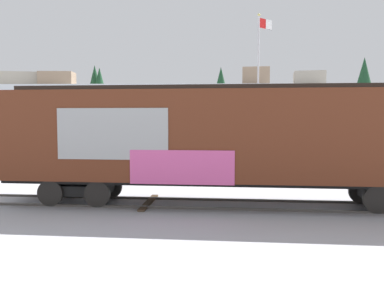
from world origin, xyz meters
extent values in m
plane|color=#B2B5BC|center=(0.00, 0.00, 0.00)|extent=(260.00, 260.00, 0.00)
cube|color=#4C4742|center=(-1.53, -0.72, 0.04)|extent=(59.87, 4.17, 0.08)
cube|color=#4C4742|center=(-1.44, 0.72, 0.04)|extent=(59.87, 4.17, 0.08)
cube|color=#423323|center=(-4.49, 0.20, 0.04)|extent=(0.41, 2.51, 0.07)
cube|color=#5B2B19|center=(-1.48, 0.00, 2.51)|extent=(16.77, 3.94, 3.03)
cube|color=#2D2823|center=(-1.48, 0.00, 4.14)|extent=(15.78, 1.47, 0.24)
cube|color=#999999|center=(-5.46, -1.16, 2.58)|extent=(3.65, 0.28, 1.66)
cube|color=#CC4C8C|center=(-3.21, -1.31, 1.52)|extent=(3.35, 0.26, 1.10)
cube|color=black|center=(-1.48, 0.00, 0.89)|extent=(16.36, 2.65, 0.20)
cube|color=black|center=(-6.99, 0.37, 0.51)|extent=(2.18, 1.41, 0.36)
cylinder|color=black|center=(-7.89, -0.29, 0.46)|extent=(0.93, 0.18, 0.92)
cylinder|color=black|center=(-7.79, 1.15, 0.46)|extent=(0.93, 0.18, 0.92)
cylinder|color=black|center=(-6.19, -0.40, 0.46)|extent=(0.93, 0.18, 0.92)
cylinder|color=black|center=(-6.09, 1.03, 0.46)|extent=(0.93, 0.18, 0.92)
cylinder|color=black|center=(3.12, -1.03, 0.46)|extent=(0.93, 0.18, 0.92)
cylinder|color=black|center=(3.22, 0.40, 0.46)|extent=(0.93, 0.18, 0.92)
cylinder|color=silver|center=(1.15, 11.86, 4.88)|extent=(0.12, 0.12, 9.75)
sphere|color=#D8CC66|center=(1.15, 11.86, 9.83)|extent=(0.18, 0.18, 0.18)
cube|color=red|center=(1.67, 12.26, 9.35)|extent=(0.95, 0.76, 0.62)
cube|color=white|center=(1.90, 12.45, 9.35)|extent=(0.49, 0.40, 0.62)
cube|color=silver|center=(0.00, 61.32, 4.09)|extent=(132.53, 39.33, 8.17)
cube|color=#9E9384|center=(15.13, 49.53, 9.45)|extent=(5.69, 5.61, 2.55)
cube|color=#8C725B|center=(-26.86, 49.53, 9.52)|extent=(5.74, 3.47, 2.69)
cube|color=#9E9384|center=(-33.10, 49.53, 9.51)|extent=(7.21, 4.41, 2.66)
cube|color=#8C725B|center=(6.38, 49.53, 9.82)|extent=(4.74, 3.72, 3.30)
cone|color=#193D23|center=(0.59, 49.27, 9.89)|extent=(1.71, 1.71, 3.43)
cone|color=#193D23|center=(22.85, 46.55, 10.42)|extent=(2.25, 2.25, 4.49)
cone|color=#193D23|center=(15.18, 53.20, 9.69)|extent=(1.52, 1.52, 3.04)
cone|color=#193D23|center=(-21.77, 53.94, 10.40)|extent=(2.23, 2.23, 4.46)
cone|color=#193D23|center=(-20.69, 53.16, 10.15)|extent=(1.97, 1.97, 3.95)
cube|color=silver|center=(-5.73, 6.24, 0.62)|extent=(4.50, 2.17, 0.61)
cube|color=#2D333D|center=(-5.98, 6.26, 1.23)|extent=(2.00, 1.79, 0.60)
cylinder|color=black|center=(-4.18, 6.98, 0.32)|extent=(0.66, 0.27, 0.64)
cylinder|color=black|center=(-4.32, 5.25, 0.32)|extent=(0.66, 0.27, 0.64)
cylinder|color=black|center=(-7.14, 7.22, 0.32)|extent=(0.66, 0.27, 0.64)
cylinder|color=black|center=(-7.28, 5.49, 0.32)|extent=(0.66, 0.27, 0.64)
cube|color=#1E5933|center=(-0.12, 6.44, 0.66)|extent=(4.62, 2.02, 0.68)
cube|color=#2D333D|center=(-0.20, 6.45, 1.37)|extent=(2.21, 1.74, 0.73)
cylinder|color=black|center=(1.46, 7.27, 0.32)|extent=(0.65, 0.24, 0.64)
cylinder|color=black|center=(1.39, 5.51, 0.32)|extent=(0.65, 0.24, 0.64)
cylinder|color=black|center=(-1.64, 7.38, 0.32)|extent=(0.65, 0.24, 0.64)
cylinder|color=black|center=(-1.70, 5.62, 0.32)|extent=(0.65, 0.24, 0.64)
camera|label=1|loc=(-2.57, -13.11, 3.07)|focal=34.94mm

